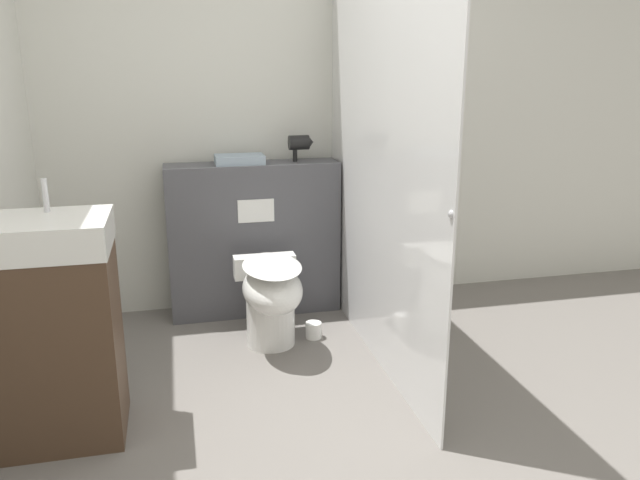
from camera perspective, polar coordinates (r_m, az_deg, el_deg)
ground_plane at (r=2.61m, az=3.35°, el=-20.68°), size 12.00×12.00×0.00m
wall_back at (r=4.04m, az=-4.48°, el=11.45°), size 8.00×0.06×2.50m
partition_panel at (r=3.97m, az=-6.03°, el=0.08°), size 1.07×0.25×0.97m
shower_glass at (r=3.23m, az=5.30°, el=6.73°), size 0.04×1.87×2.10m
toilet at (r=3.50m, az=-4.49°, el=-5.08°), size 0.36×0.60×0.51m
sink_vanity at (r=2.84m, az=-22.97°, el=-7.59°), size 0.50×0.42×1.11m
hair_drier at (r=3.90m, az=-1.82°, el=8.84°), size 0.15×0.09×0.16m
folded_towel at (r=3.84m, az=-7.37°, el=7.32°), size 0.29×0.19×0.05m
spare_toilet_roll at (r=3.70m, az=-0.60°, el=-8.24°), size 0.09×0.09×0.09m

